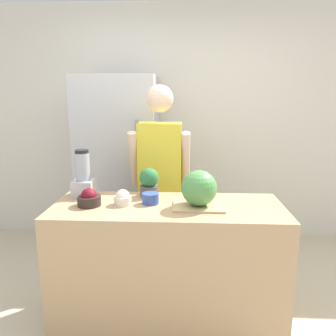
{
  "coord_description": "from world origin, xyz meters",
  "views": [
    {
      "loc": [
        0.11,
        -1.79,
        1.61
      ],
      "look_at": [
        0.0,
        0.34,
        1.15
      ],
      "focal_mm": 35.0,
      "sensor_mm": 36.0,
      "label": 1
    }
  ],
  "objects": [
    {
      "name": "watermelon",
      "position": [
        0.21,
        0.28,
        1.03
      ],
      "size": [
        0.23,
        0.23,
        0.23
      ],
      "color": "#4C8C47",
      "rests_on": "cutting_board"
    },
    {
      "name": "refrigerator",
      "position": [
        -0.56,
        1.54,
        0.91
      ],
      "size": [
        0.78,
        0.74,
        1.82
      ],
      "color": "#B7B7BC",
      "rests_on": "ground_plane"
    },
    {
      "name": "bowl_cherries",
      "position": [
        -0.53,
        0.27,
        0.94
      ],
      "size": [
        0.16,
        0.16,
        0.12
      ],
      "color": "#2D231E",
      "rests_on": "counter_island"
    },
    {
      "name": "cutting_board",
      "position": [
        0.2,
        0.28,
        0.9
      ],
      "size": [
        0.34,
        0.25,
        0.01
      ],
      "color": "tan",
      "rests_on": "counter_island"
    },
    {
      "name": "person",
      "position": [
        -0.1,
        0.91,
        0.89
      ],
      "size": [
        0.5,
        0.27,
        1.71
      ],
      "color": "gray",
      "rests_on": "ground_plane"
    },
    {
      "name": "wall_back",
      "position": [
        0.0,
        1.94,
        1.3
      ],
      "size": [
        8.0,
        0.06,
        2.6
      ],
      "color": "silver",
      "rests_on": "ground_plane"
    },
    {
      "name": "bowl_cream",
      "position": [
        -0.3,
        0.3,
        0.94
      ],
      "size": [
        0.12,
        0.12,
        0.11
      ],
      "color": "beige",
      "rests_on": "counter_island"
    },
    {
      "name": "counter_island",
      "position": [
        0.0,
        0.31,
        0.45
      ],
      "size": [
        1.56,
        0.61,
        0.9
      ],
      "color": "tan",
      "rests_on": "ground_plane"
    },
    {
      "name": "potted_plant",
      "position": [
        -0.15,
        0.51,
        1.0
      ],
      "size": [
        0.14,
        0.14,
        0.21
      ],
      "color": "#514C47",
      "rests_on": "counter_island"
    },
    {
      "name": "blender",
      "position": [
        -0.62,
        0.48,
        1.04
      ],
      "size": [
        0.15,
        0.15,
        0.34
      ],
      "color": "#B7B7BC",
      "rests_on": "counter_island"
    },
    {
      "name": "bowl_small_blue",
      "position": [
        -0.12,
        0.34,
        0.93
      ],
      "size": [
        0.11,
        0.11,
        0.07
      ],
      "color": "#334C9E",
      "rests_on": "counter_island"
    }
  ]
}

